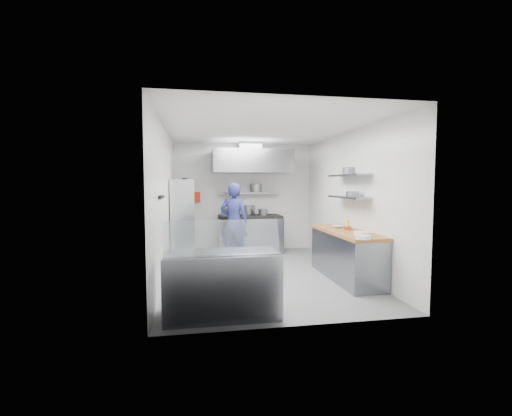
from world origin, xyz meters
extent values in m
plane|color=slate|center=(0.00, 0.00, 0.00)|extent=(5.00, 5.00, 0.00)
plane|color=silver|center=(0.00, 0.00, 2.80)|extent=(5.00, 5.00, 0.00)
cube|color=white|center=(0.00, 2.50, 1.40)|extent=(3.60, 2.80, 0.02)
cube|color=white|center=(0.00, -2.50, 1.40)|extent=(3.60, 2.80, 0.02)
cube|color=white|center=(-1.80, 0.00, 1.40)|extent=(2.80, 5.00, 0.02)
cube|color=white|center=(1.80, 0.00, 1.40)|extent=(2.80, 5.00, 0.02)
cube|color=gray|center=(0.10, 2.10, 0.45)|extent=(1.60, 0.80, 0.90)
cube|color=black|center=(0.10, 2.10, 0.93)|extent=(1.57, 0.78, 0.06)
cylinder|color=slate|center=(-0.48, 2.07, 1.06)|extent=(0.31, 0.31, 0.20)
cylinder|color=slate|center=(0.11, 2.45, 1.08)|extent=(0.37, 0.37, 0.24)
cylinder|color=slate|center=(0.44, 2.08, 1.04)|extent=(0.24, 0.24, 0.16)
cube|color=gray|center=(0.10, 2.34, 1.52)|extent=(1.60, 0.30, 0.04)
cylinder|color=slate|center=(-0.28, 2.57, 1.63)|extent=(0.28, 0.28, 0.18)
cylinder|color=slate|center=(0.31, 2.40, 1.65)|extent=(0.32, 0.32, 0.22)
cube|color=gray|center=(0.10, 1.93, 2.30)|extent=(1.90, 1.15, 0.55)
cube|color=slate|center=(0.10, 2.15, 2.68)|extent=(0.55, 0.55, 0.24)
cube|color=red|center=(-1.25, 2.44, 1.42)|extent=(0.22, 0.10, 0.26)
imported|color=navy|center=(-0.39, 1.27, 0.89)|extent=(0.76, 0.63, 1.79)
cube|color=silver|center=(-1.53, 1.25, 0.93)|extent=(0.50, 0.90, 1.85)
cube|color=white|center=(-1.53, 1.10, 0.80)|extent=(0.17, 0.21, 0.19)
cube|color=yellow|center=(-1.53, 1.26, 1.30)|extent=(0.14, 0.19, 0.17)
cylinder|color=black|center=(-1.48, 1.19, 1.80)|extent=(0.11, 0.11, 0.18)
cube|color=black|center=(-1.78, -0.90, 1.55)|extent=(0.04, 0.55, 0.05)
cube|color=gray|center=(1.48, -0.60, 0.42)|extent=(0.62, 2.00, 0.84)
cube|color=#9A522F|center=(1.48, -0.60, 0.87)|extent=(0.65, 2.04, 0.06)
cylinder|color=white|center=(1.31, -1.57, 0.93)|extent=(0.23, 0.23, 0.06)
cylinder|color=white|center=(1.47, -1.19, 0.93)|extent=(0.24, 0.24, 0.06)
cylinder|color=#B75433|center=(1.56, -0.51, 0.93)|extent=(0.14, 0.14, 0.06)
cylinder|color=yellow|center=(1.57, -0.47, 0.99)|extent=(0.06, 0.06, 0.18)
imported|color=white|center=(1.47, -0.21, 0.93)|extent=(0.24, 0.24, 0.05)
cube|color=gray|center=(1.64, -0.30, 1.50)|extent=(0.30, 1.30, 0.04)
cube|color=gray|center=(1.64, -0.30, 1.92)|extent=(0.30, 1.30, 0.04)
cylinder|color=slate|center=(1.62, -0.54, 1.57)|extent=(0.24, 0.24, 0.10)
cylinder|color=slate|center=(1.73, -0.12, 2.01)|extent=(0.25, 0.25, 0.14)
cube|color=gray|center=(-0.91, -2.00, 0.42)|extent=(1.50, 0.70, 0.85)
cube|color=silver|center=(-0.91, -2.12, 1.07)|extent=(1.47, 0.19, 0.42)
camera|label=1|loc=(-1.22, -6.46, 1.75)|focal=24.00mm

